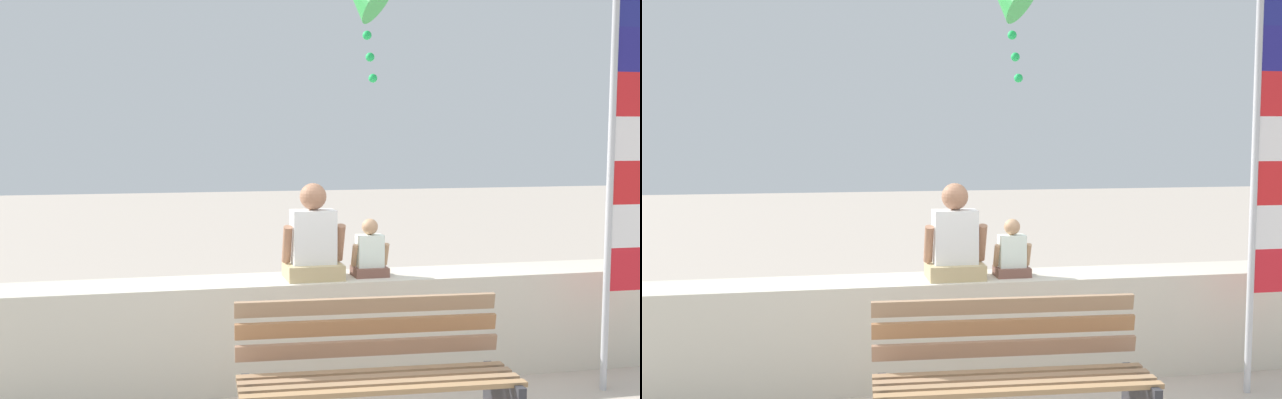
{
  "view_description": "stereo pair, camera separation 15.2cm",
  "coord_description": "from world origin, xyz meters",
  "views": [
    {
      "loc": [
        -1.03,
        -4.3,
        1.9
      ],
      "look_at": [
        0.16,
        1.19,
        1.4
      ],
      "focal_mm": 41.48,
      "sensor_mm": 36.0,
      "label": 1
    },
    {
      "loc": [
        -0.88,
        -4.33,
        1.9
      ],
      "look_at": [
        0.16,
        1.19,
        1.4
      ],
      "focal_mm": 41.48,
      "sensor_mm": 36.0,
      "label": 2
    }
  ],
  "objects": [
    {
      "name": "person_child",
      "position": [
        0.55,
        1.15,
        0.97
      ],
      "size": [
        0.29,
        0.22,
        0.45
      ],
      "color": "brown",
      "rests_on": "seawall_ledge"
    },
    {
      "name": "seawall_ledge",
      "position": [
        0.0,
        1.19,
        0.4
      ],
      "size": [
        5.6,
        0.55,
        0.8
      ],
      "primitive_type": "cube",
      "color": "beige",
      "rests_on": "ground"
    },
    {
      "name": "flag_banner",
      "position": [
        2.27,
        0.49,
        1.71
      ],
      "size": [
        0.35,
        0.05,
        2.99
      ],
      "color": "#B7B7BC",
      "rests_on": "ground"
    },
    {
      "name": "person_adult",
      "position": [
        0.1,
        1.15,
        1.08
      ],
      "size": [
        0.48,
        0.35,
        0.73
      ],
      "color": "tan",
      "rests_on": "seawall_ledge"
    },
    {
      "name": "park_bench",
      "position": [
        0.21,
        -0.15,
        0.42
      ],
      "size": [
        1.69,
        0.69,
        0.88
      ],
      "color": "#A37C52",
      "rests_on": "ground"
    }
  ]
}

